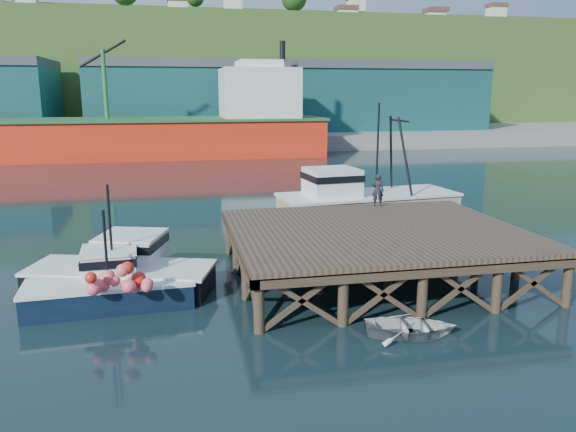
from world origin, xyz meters
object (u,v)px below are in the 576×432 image
object	(u,v)px
trawler	(364,199)
dinghy	(411,327)
boat_black	(124,270)
dockworker	(378,190)
boat_navy	(110,285)

from	to	relation	value
trawler	dinghy	size ratio (longest dim) A/B	3.71
trawler	dinghy	distance (m)	15.96
boat_black	dockworker	world-z (taller)	boat_black
boat_navy	boat_black	distance (m)	1.62
boat_navy	dockworker	distance (m)	13.76
boat_black	dinghy	bearing A→B (deg)	-17.23
dinghy	boat_black	bearing A→B (deg)	69.66
boat_black	trawler	size ratio (longest dim) A/B	0.69
boat_black	dinghy	distance (m)	11.37
boat_black	dinghy	world-z (taller)	boat_black
boat_black	dockworker	distance (m)	12.84
boat_navy	trawler	size ratio (longest dim) A/B	0.56
boat_navy	dockworker	bearing A→B (deg)	20.33
boat_black	trawler	world-z (taller)	trawler
boat_navy	boat_black	xyz separation A→B (m)	(0.39, 1.57, 0.05)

